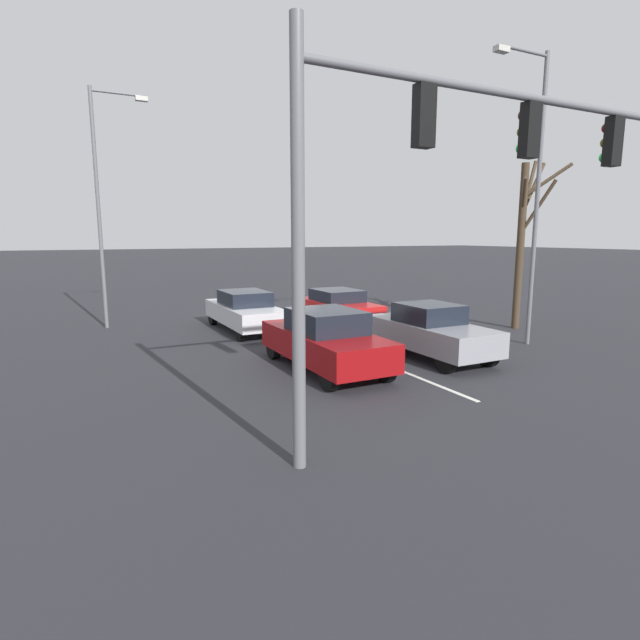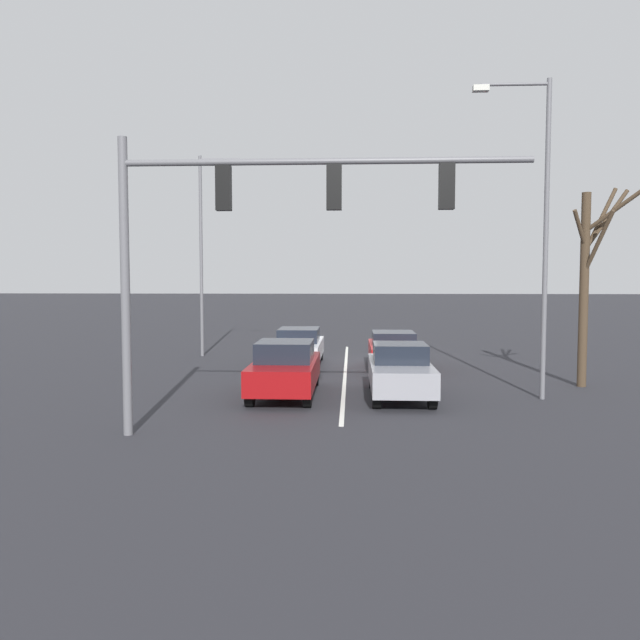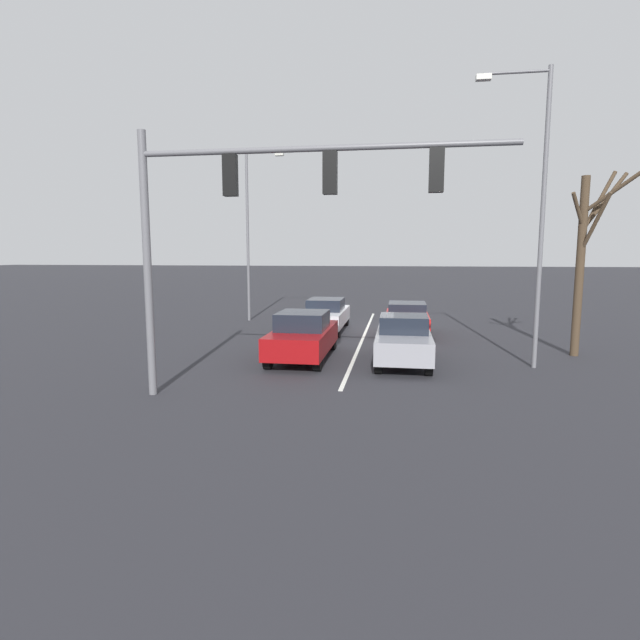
# 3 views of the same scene
# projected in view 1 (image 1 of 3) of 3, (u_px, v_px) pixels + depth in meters

# --- Properties ---
(ground_plane) EXTENTS (240.00, 240.00, 0.00)m
(ground_plane) POSITION_uv_depth(u_px,v_px,m) (281.00, 323.00, 20.41)
(ground_plane) COLOR #28282D
(lane_stripe_left_divider) EXTENTS (0.12, 17.06, 0.01)m
(lane_stripe_left_divider) POSITION_uv_depth(u_px,v_px,m) (307.00, 333.00, 18.19)
(lane_stripe_left_divider) COLOR silver
(lane_stripe_left_divider) RESTS_ON ground_plane
(car_gray_leftlane_front) EXTENTS (1.73, 4.29, 1.57)m
(car_gray_leftlane_front) POSITION_uv_depth(u_px,v_px,m) (430.00, 331.00, 14.51)
(car_gray_leftlane_front) COLOR gray
(car_gray_leftlane_front) RESTS_ON ground_plane
(car_maroon_midlane_front) EXTENTS (1.81, 4.59, 1.62)m
(car_maroon_midlane_front) POSITION_uv_depth(u_px,v_px,m) (325.00, 340.00, 13.16)
(car_maroon_midlane_front) COLOR maroon
(car_maroon_midlane_front) RESTS_ON ground_plane
(car_red_leftlane_second) EXTENTS (1.81, 4.04, 1.41)m
(car_red_leftlane_second) POSITION_uv_depth(u_px,v_px,m) (338.00, 307.00, 19.73)
(car_red_leftlane_second) COLOR red
(car_red_leftlane_second) RESTS_ON ground_plane
(car_silver_midlane_second) EXTENTS (1.75, 4.72, 1.50)m
(car_silver_midlane_second) POSITION_uv_depth(u_px,v_px,m) (245.00, 310.00, 18.60)
(car_silver_midlane_second) COLOR silver
(car_silver_midlane_second) RESTS_ON ground_plane
(traffic_signal_gantry) EXTENTS (8.78, 0.37, 6.48)m
(traffic_signal_gantry) POSITION_uv_depth(u_px,v_px,m) (453.00, 162.00, 8.20)
(traffic_signal_gantry) COLOR slate
(traffic_signal_gantry) RESTS_ON ground_plane
(street_lamp_right_shoulder) EXTENTS (2.04, 0.24, 8.82)m
(street_lamp_right_shoulder) POSITION_uv_depth(u_px,v_px,m) (103.00, 194.00, 18.52)
(street_lamp_right_shoulder) COLOR slate
(street_lamp_right_shoulder) RESTS_ON ground_plane
(street_lamp_left_shoulder) EXTENTS (2.17, 0.24, 8.99)m
(street_lamp_left_shoulder) POSITION_uv_depth(u_px,v_px,m) (533.00, 182.00, 15.47)
(street_lamp_left_shoulder) COLOR slate
(street_lamp_left_shoulder) RESTS_ON ground_plane
(bare_tree_near) EXTENTS (2.08, 1.64, 6.35)m
(bare_tree_near) POSITION_uv_depth(u_px,v_px,m) (524.00, 234.00, 18.63)
(bare_tree_near) COLOR #423323
(bare_tree_near) RESTS_ON ground_plane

